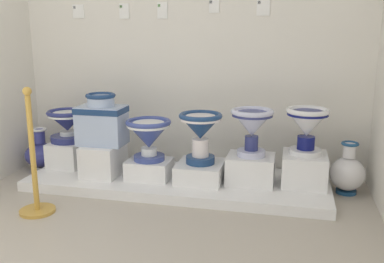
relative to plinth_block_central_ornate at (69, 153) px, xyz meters
The scene contains 21 objects.
display_platform 1.09m from the plinth_block_central_ornate, ahead, with size 2.55×0.87×0.08m, color white.
plinth_block_central_ornate is the anchor object (origin of this frame).
antique_toilet_central_ornate 0.29m from the plinth_block_central_ornate, ahead, with size 0.36×0.36×0.29m.
plinth_block_rightmost 0.45m from the plinth_block_central_ornate, 21.49° to the right, with size 0.30×0.40×0.27m, color white.
antique_toilet_rightmost 0.59m from the plinth_block_central_ornate, 21.49° to the right, with size 0.40×0.27×0.44m.
plinth_block_pale_glazed 0.86m from the plinth_block_central_ornate, 11.67° to the right, with size 0.37×0.29×0.16m, color white.
antique_toilet_pale_glazed 0.91m from the plinth_block_central_ornate, 11.67° to the right, with size 0.38×0.38×0.35m.
plinth_block_broad_patterned 1.30m from the plinth_block_central_ornate, ahead, with size 0.38×0.40×0.16m, color white.
antique_toilet_broad_patterned 1.34m from the plinth_block_central_ornate, ahead, with size 0.36×0.36×0.42m.
plinth_block_leftmost 1.70m from the plinth_block_central_ornate, ahead, with size 0.38×0.33×0.23m, color white.
antique_toilet_leftmost 1.75m from the plinth_block_central_ornate, ahead, with size 0.35×0.35×0.39m.
plinth_block_slender_white 2.13m from the plinth_block_central_ornate, ahead, with size 0.35×0.38×0.26m, color white.
antique_toilet_slender_white 2.17m from the plinth_block_central_ornate, ahead, with size 0.34×0.34×0.38m.
info_placard_first 1.34m from the plinth_block_central_ornate, 90.69° to the left, with size 0.12×0.01×0.13m.
info_placard_second 1.41m from the plinth_block_central_ornate, 37.61° to the left, with size 0.09×0.01×0.14m.
info_placard_third 1.57m from the plinth_block_central_ornate, 23.13° to the left, with size 0.09×0.01×0.14m.
info_placard_fourth 1.89m from the plinth_block_central_ornate, 15.18° to the left, with size 0.09×0.01×0.11m.
info_placard_fifth 2.19m from the plinth_block_central_ornate, 11.53° to the left, with size 0.11×0.01×0.14m.
decorative_vase_spare 0.34m from the plinth_block_central_ornate, behind, with size 0.30×0.30×0.41m.
decorative_vase_corner 2.48m from the plinth_block_central_ornate, ahead, with size 0.28×0.28×0.44m.
stanchion_post_near_left 0.90m from the plinth_block_central_ornate, 77.02° to the right, with size 0.26×0.26×0.94m.
Camera 1 is at (2.53, -1.20, 1.33)m, focal length 40.60 mm.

